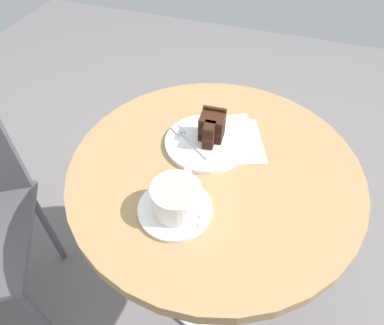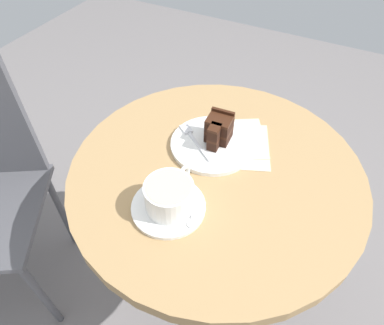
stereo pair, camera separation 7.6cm
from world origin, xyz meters
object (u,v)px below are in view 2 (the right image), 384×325
(coffee_cup, at_px, (170,195))
(teaspoon, at_px, (191,213))
(cake_slice, at_px, (218,130))
(fork, at_px, (192,138))
(napkin, at_px, (236,142))
(cake_plate, at_px, (212,144))
(saucer, at_px, (168,207))

(coffee_cup, height_order, teaspoon, coffee_cup)
(cake_slice, height_order, fork, cake_slice)
(coffee_cup, distance_m, cake_slice, 0.23)
(teaspoon, bearing_deg, fork, 178.05)
(napkin, bearing_deg, teaspoon, -179.94)
(cake_slice, xyz_separation_m, fork, (-0.02, 0.06, -0.03))
(coffee_cup, distance_m, cake_plate, 0.21)
(teaspoon, distance_m, napkin, 0.25)
(coffee_cup, bearing_deg, cake_slice, -1.75)
(cake_plate, distance_m, fork, 0.05)
(coffee_cup, bearing_deg, teaspoon, -90.23)
(napkin, bearing_deg, cake_plate, 127.13)
(teaspoon, relative_size, fork, 0.69)
(fork, height_order, napkin, fork)
(cake_plate, height_order, fork, fork)
(saucer, bearing_deg, cake_slice, -2.52)
(teaspoon, height_order, napkin, teaspoon)
(cake_plate, bearing_deg, cake_slice, -26.67)
(saucer, height_order, napkin, saucer)
(coffee_cup, distance_m, napkin, 0.26)
(saucer, height_order, cake_slice, cake_slice)
(fork, bearing_deg, teaspoon, 152.24)
(cake_slice, bearing_deg, saucer, 177.48)
(fork, bearing_deg, coffee_cup, 140.34)
(coffee_cup, xyz_separation_m, teaspoon, (-0.00, -0.05, -0.03))
(coffee_cup, distance_m, teaspoon, 0.06)
(cake_plate, bearing_deg, fork, 99.70)
(saucer, distance_m, teaspoon, 0.05)
(saucer, distance_m, coffee_cup, 0.04)
(cake_plate, xyz_separation_m, napkin, (0.04, -0.05, -0.00))
(fork, bearing_deg, napkin, -119.20)
(saucer, bearing_deg, coffee_cup, -41.05)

